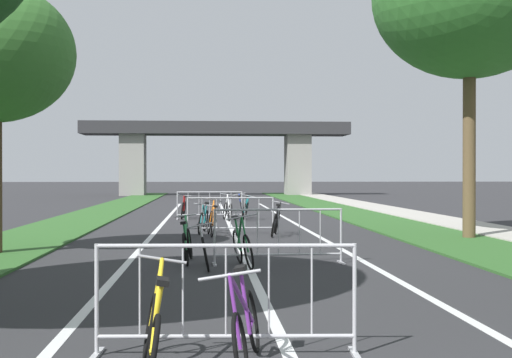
{
  "coord_description": "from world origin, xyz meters",
  "views": [
    {
      "loc": [
        -0.78,
        -2.72,
        1.7
      ],
      "look_at": [
        0.9,
        20.48,
        1.54
      ],
      "focal_mm": 48.33,
      "sensor_mm": 36.0,
      "label": 1
    }
  ],
  "objects_px": {
    "bicycle_purple_4": "(246,328)",
    "bicycle_silver_3": "(204,249)",
    "bicycle_red_2": "(184,209)",
    "bicycle_black_7": "(276,223)",
    "bicycle_blue_6": "(241,209)",
    "bicycle_green_1": "(242,247)",
    "bicycle_teal_10": "(245,210)",
    "crowd_barrier_nearest": "(226,300)",
    "bicycle_orange_9": "(212,222)",
    "bicycle_green_11": "(187,244)",
    "crowd_barrier_fourth": "(210,205)",
    "bicycle_yellow_8": "(152,334)",
    "crowd_barrier_second": "(278,236)",
    "crowd_barrier_third": "(231,216)",
    "bicycle_white_5": "(228,210)",
    "bicycle_teal_0": "(203,220)"
  },
  "relations": [
    {
      "from": "bicycle_purple_4",
      "to": "bicycle_silver_3",
      "type": "bearing_deg",
      "value": -77.57
    },
    {
      "from": "bicycle_red_2",
      "to": "bicycle_black_7",
      "type": "distance_m",
      "value": 8.07
    },
    {
      "from": "bicycle_blue_6",
      "to": "bicycle_purple_4",
      "type": "bearing_deg",
      "value": -90.36
    },
    {
      "from": "bicycle_green_1",
      "to": "bicycle_teal_10",
      "type": "relative_size",
      "value": 1.0
    },
    {
      "from": "crowd_barrier_nearest",
      "to": "bicycle_black_7",
      "type": "bearing_deg",
      "value": 82.08
    },
    {
      "from": "bicycle_purple_4",
      "to": "bicycle_green_1",
      "type": "bearing_deg",
      "value": -83.68
    },
    {
      "from": "bicycle_orange_9",
      "to": "bicycle_green_11",
      "type": "height_order",
      "value": "bicycle_orange_9"
    },
    {
      "from": "crowd_barrier_nearest",
      "to": "bicycle_green_1",
      "type": "distance_m",
      "value": 6.13
    },
    {
      "from": "crowd_barrier_fourth",
      "to": "bicycle_blue_6",
      "type": "distance_m",
      "value": 1.28
    },
    {
      "from": "bicycle_blue_6",
      "to": "bicycle_teal_10",
      "type": "height_order",
      "value": "bicycle_blue_6"
    },
    {
      "from": "crowd_barrier_fourth",
      "to": "bicycle_teal_10",
      "type": "distance_m",
      "value": 1.44
    },
    {
      "from": "bicycle_green_1",
      "to": "bicycle_silver_3",
      "type": "xyz_separation_m",
      "value": [
        -0.69,
        -0.1,
        -0.03
      ]
    },
    {
      "from": "bicycle_purple_4",
      "to": "bicycle_yellow_8",
      "type": "relative_size",
      "value": 1.01
    },
    {
      "from": "crowd_barrier_second",
      "to": "crowd_barrier_third",
      "type": "xyz_separation_m",
      "value": [
        -0.67,
        6.48,
        0.0
      ]
    },
    {
      "from": "bicycle_white_5",
      "to": "bicycle_yellow_8",
      "type": "xyz_separation_m",
      "value": [
        -1.24,
        -19.51,
        -0.01
      ]
    },
    {
      "from": "bicycle_purple_4",
      "to": "bicycle_red_2",
      "type": "bearing_deg",
      "value": -77.58
    },
    {
      "from": "crowd_barrier_nearest",
      "to": "bicycle_black_7",
      "type": "height_order",
      "value": "crowd_barrier_nearest"
    },
    {
      "from": "bicycle_white_5",
      "to": "crowd_barrier_fourth",
      "type": "bearing_deg",
      "value": 133.69
    },
    {
      "from": "bicycle_teal_0",
      "to": "bicycle_orange_9",
      "type": "xyz_separation_m",
      "value": [
        0.24,
        -0.96,
        0.02
      ]
    },
    {
      "from": "bicycle_teal_0",
      "to": "bicycle_orange_9",
      "type": "relative_size",
      "value": 0.98
    },
    {
      "from": "bicycle_silver_3",
      "to": "bicycle_teal_10",
      "type": "height_order",
      "value": "bicycle_teal_10"
    },
    {
      "from": "crowd_barrier_fourth",
      "to": "bicycle_white_5",
      "type": "height_order",
      "value": "crowd_barrier_fourth"
    },
    {
      "from": "bicycle_white_5",
      "to": "bicycle_blue_6",
      "type": "bearing_deg",
      "value": 50.96
    },
    {
      "from": "bicycle_silver_3",
      "to": "bicycle_teal_10",
      "type": "relative_size",
      "value": 0.98
    },
    {
      "from": "crowd_barrier_nearest",
      "to": "crowd_barrier_second",
      "type": "relative_size",
      "value": 1.0
    },
    {
      "from": "crowd_barrier_nearest",
      "to": "bicycle_teal_10",
      "type": "bearing_deg",
      "value": 86.24
    },
    {
      "from": "bicycle_green_1",
      "to": "bicycle_red_2",
      "type": "height_order",
      "value": "bicycle_green_1"
    },
    {
      "from": "bicycle_red_2",
      "to": "bicycle_black_7",
      "type": "xyz_separation_m",
      "value": [
        2.77,
        -7.58,
        0.0
      ]
    },
    {
      "from": "crowd_barrier_third",
      "to": "bicycle_orange_9",
      "type": "bearing_deg",
      "value": -141.12
    },
    {
      "from": "crowd_barrier_second",
      "to": "bicycle_teal_10",
      "type": "distance_m",
      "value": 12.35
    },
    {
      "from": "bicycle_blue_6",
      "to": "bicycle_yellow_8",
      "type": "distance_m",
      "value": 20.5
    },
    {
      "from": "bicycle_green_1",
      "to": "bicycle_blue_6",
      "type": "xyz_separation_m",
      "value": [
        0.68,
        13.71,
        0.01
      ]
    },
    {
      "from": "bicycle_yellow_8",
      "to": "bicycle_orange_9",
      "type": "relative_size",
      "value": 0.97
    },
    {
      "from": "crowd_barrier_fourth",
      "to": "bicycle_white_5",
      "type": "xyz_separation_m",
      "value": [
        0.66,
        -0.53,
        -0.16
      ]
    },
    {
      "from": "crowd_barrier_fourth",
      "to": "bicycle_teal_0",
      "type": "relative_size",
      "value": 1.5
    },
    {
      "from": "bicycle_black_7",
      "to": "bicycle_teal_10",
      "type": "bearing_deg",
      "value": 105.19
    },
    {
      "from": "crowd_barrier_second",
      "to": "bicycle_teal_10",
      "type": "xyz_separation_m",
      "value": [
        0.06,
        12.35,
        -0.16
      ]
    },
    {
      "from": "bicycle_teal_0",
      "to": "bicycle_blue_6",
      "type": "height_order",
      "value": "bicycle_blue_6"
    },
    {
      "from": "bicycle_red_2",
      "to": "bicycle_teal_10",
      "type": "xyz_separation_m",
      "value": [
        2.29,
        -1.14,
        0.0
      ]
    },
    {
      "from": "bicycle_purple_4",
      "to": "bicycle_white_5",
      "type": "bearing_deg",
      "value": -82.28
    },
    {
      "from": "bicycle_teal_0",
      "to": "bicycle_purple_4",
      "type": "distance_m",
      "value": 13.94
    },
    {
      "from": "bicycle_green_1",
      "to": "bicycle_yellow_8",
      "type": "height_order",
      "value": "bicycle_green_1"
    },
    {
      "from": "bicycle_teal_0",
      "to": "crowd_barrier_third",
      "type": "bearing_deg",
      "value": 153.44
    },
    {
      "from": "bicycle_silver_3",
      "to": "bicycle_green_11",
      "type": "xyz_separation_m",
      "value": [
        -0.33,
        0.84,
        -0.0
      ]
    },
    {
      "from": "bicycle_silver_3",
      "to": "bicycle_orange_9",
      "type": "bearing_deg",
      "value": -93.39
    },
    {
      "from": "bicycle_teal_0",
      "to": "bicycle_blue_6",
      "type": "distance_m",
      "value": 6.48
    },
    {
      "from": "bicycle_purple_4",
      "to": "crowd_barrier_third",
      "type": "bearing_deg",
      "value": -82.44
    },
    {
      "from": "bicycle_green_1",
      "to": "bicycle_purple_4",
      "type": "relative_size",
      "value": 0.98
    },
    {
      "from": "bicycle_teal_0",
      "to": "bicycle_silver_3",
      "type": "xyz_separation_m",
      "value": [
        0.05,
        -7.49,
        -0.01
      ]
    },
    {
      "from": "crowd_barrier_nearest",
      "to": "bicycle_red_2",
      "type": "xyz_separation_m",
      "value": [
        -1.05,
        19.97,
        -0.16
      ]
    }
  ]
}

